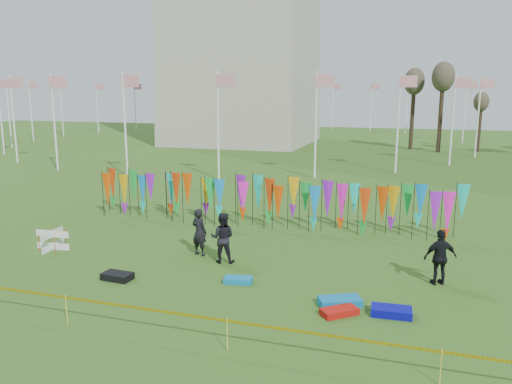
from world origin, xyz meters
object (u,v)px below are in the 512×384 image
(person_mid, at_px, (222,238))
(kite_bag_turquoise, at_px, (238,280))
(box_kite, at_px, (53,240))
(kite_bag_blue, at_px, (391,311))
(person_left, at_px, (199,232))
(kite_bag_black, at_px, (117,276))
(kite_bag_red, at_px, (339,312))
(person_right, at_px, (440,257))
(kite_bag_teal, at_px, (340,302))

(person_mid, relative_size, kite_bag_turquoise, 2.03)
(box_kite, bearing_deg, kite_bag_blue, -8.97)
(box_kite, height_order, person_left, person_left)
(box_kite, relative_size, kite_bag_blue, 0.73)
(box_kite, height_order, kite_bag_black, box_kite)
(kite_bag_red, bearing_deg, box_kite, 168.09)
(kite_bag_turquoise, distance_m, kite_bag_red, 4.00)
(person_left, height_order, person_right, person_right)
(kite_bag_blue, height_order, kite_bag_teal, kite_bag_teal)
(person_mid, distance_m, kite_bag_teal, 5.67)
(kite_bag_black, bearing_deg, person_mid, 44.63)
(box_kite, relative_size, person_right, 0.44)
(kite_bag_black, bearing_deg, person_left, 63.33)
(kite_bag_teal, bearing_deg, person_right, 42.69)
(kite_bag_turquoise, height_order, kite_bag_red, kite_bag_red)
(kite_bag_black, bearing_deg, person_right, 15.24)
(person_left, xyz_separation_m, person_right, (9.13, -0.41, 0.00))
(kite_bag_red, relative_size, kite_bag_teal, 0.85)
(person_left, distance_m, person_right, 9.13)
(person_left, height_order, kite_bag_teal, person_left)
(box_kite, bearing_deg, kite_bag_red, -11.91)
(kite_bag_blue, bearing_deg, kite_bag_red, -164.08)
(box_kite, xyz_separation_m, person_mid, (7.34, 0.73, 0.55))
(box_kite, xyz_separation_m, person_left, (6.14, 1.24, 0.54))
(person_left, relative_size, kite_bag_red, 1.75)
(kite_bag_turquoise, distance_m, kite_bag_black, 4.30)
(kite_bag_blue, bearing_deg, person_right, 64.50)
(kite_bag_turquoise, distance_m, kite_bag_teal, 3.72)
(person_mid, relative_size, kite_bag_blue, 1.68)
(box_kite, xyz_separation_m, kite_bag_turquoise, (8.63, -1.12, -0.33))
(person_right, xyz_separation_m, kite_bag_black, (-10.81, -2.94, -0.85))
(person_right, relative_size, kite_bag_turquoise, 2.00)
(person_left, height_order, kite_bag_blue, person_left)
(person_right, height_order, kite_bag_teal, person_right)
(kite_bag_red, bearing_deg, person_right, 49.68)
(kite_bag_black, bearing_deg, kite_bag_turquoise, 13.37)
(person_mid, bearing_deg, box_kite, -4.85)
(kite_bag_red, distance_m, kite_bag_black, 7.91)
(person_right, distance_m, kite_bag_turquoise, 6.97)
(kite_bag_blue, relative_size, kite_bag_red, 1.06)
(person_right, bearing_deg, kite_bag_black, -6.65)
(person_left, relative_size, person_mid, 0.98)
(person_right, distance_m, kite_bag_blue, 3.44)
(kite_bag_turquoise, bearing_deg, kite_bag_blue, -11.53)
(kite_bag_blue, xyz_separation_m, kite_bag_red, (-1.48, -0.42, -0.02))
(kite_bag_teal, bearing_deg, kite_bag_red, -83.06)
(person_left, height_order, person_mid, person_mid)
(kite_bag_red, bearing_deg, kite_bag_black, 176.46)
(person_right, xyz_separation_m, kite_bag_teal, (-3.00, -2.76, -0.85))
(kite_bag_blue, xyz_separation_m, kite_bag_teal, (-1.56, 0.25, 0.00))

